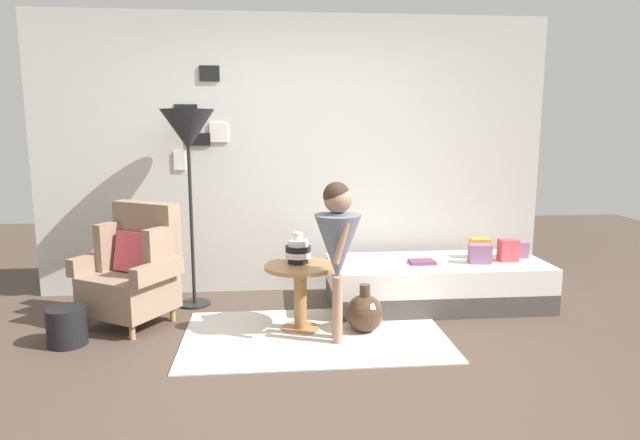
{
  "coord_description": "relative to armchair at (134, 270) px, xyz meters",
  "views": [
    {
      "loc": [
        -0.25,
        -3.34,
        1.59
      ],
      "look_at": [
        0.15,
        0.95,
        0.85
      ],
      "focal_mm": 31.09,
      "sensor_mm": 36.0,
      "label": 1
    }
  ],
  "objects": [
    {
      "name": "ground_plane",
      "position": [
        1.34,
        -1.1,
        -0.44
      ],
      "size": [
        12.0,
        12.0,
        0.0
      ],
      "primitive_type": "plane",
      "color": "#4C3D33"
    },
    {
      "name": "demijohn_near",
      "position": [
        1.81,
        -0.38,
        -0.29
      ],
      "size": [
        0.29,
        0.29,
        0.38
      ],
      "color": "#473323",
      "rests_on": "ground"
    },
    {
      "name": "rug",
      "position": [
        1.42,
        -0.44,
        -0.43
      ],
      "size": [
        1.98,
        1.21,
        0.01
      ],
      "primitive_type": "cube",
      "color": "silver",
      "rests_on": "ground"
    },
    {
      "name": "pillow_extra",
      "position": [
        2.91,
        0.11,
        0.04
      ],
      "size": [
        0.2,
        0.14,
        0.17
      ],
      "primitive_type": "cube",
      "rotation": [
        0.0,
        0.0,
        -0.11
      ],
      "color": "gray",
      "rests_on": "daybed"
    },
    {
      "name": "gallery_wall",
      "position": [
        1.33,
        0.85,
        0.86
      ],
      "size": [
        4.8,
        0.12,
        2.6
      ],
      "color": "beige",
      "rests_on": "ground"
    },
    {
      "name": "book_on_daybed",
      "position": [
        2.41,
        0.14,
        -0.02
      ],
      "size": [
        0.22,
        0.16,
        0.03
      ],
      "primitive_type": "cube",
      "rotation": [
        0.0,
        0.0,
        0.01
      ],
      "color": "#6F395E",
      "rests_on": "daybed"
    },
    {
      "name": "person_child",
      "position": [
        1.58,
        -0.56,
        0.33
      ],
      "size": [
        0.34,
        0.34,
        1.19
      ],
      "color": "#A37A60",
      "rests_on": "ground"
    },
    {
      "name": "floor_lamp",
      "position": [
        0.41,
        0.41,
        1.07
      ],
      "size": [
        0.46,
        0.46,
        1.72
      ],
      "color": "black",
      "rests_on": "ground"
    },
    {
      "name": "pillow_back",
      "position": [
        2.98,
        0.31,
        0.05
      ],
      "size": [
        0.17,
        0.12,
        0.18
      ],
      "primitive_type": "cube",
      "rotation": [
        0.0,
        0.0,
        0.02
      ],
      "color": "orange",
      "rests_on": "daybed"
    },
    {
      "name": "vase_striped",
      "position": [
        1.31,
        -0.24,
        0.19
      ],
      "size": [
        0.2,
        0.2,
        0.24
      ],
      "color": "black",
      "rests_on": "side_table"
    },
    {
      "name": "pillow_head",
      "position": [
        3.33,
        0.29,
        0.03
      ],
      "size": [
        0.19,
        0.14,
        0.15
      ],
      "primitive_type": "cube",
      "rotation": [
        0.0,
        0.0,
        -0.1
      ],
      "color": "gray",
      "rests_on": "daybed"
    },
    {
      "name": "side_table",
      "position": [
        1.32,
        -0.29,
        -0.06
      ],
      "size": [
        0.55,
        0.55,
        0.53
      ],
      "color": "#9E7042",
      "rests_on": "ground"
    },
    {
      "name": "magazine_basket",
      "position": [
        -0.4,
        -0.43,
        -0.3
      ],
      "size": [
        0.28,
        0.28,
        0.28
      ],
      "primitive_type": "cylinder",
      "color": "black",
      "rests_on": "ground"
    },
    {
      "name": "pillow_mid",
      "position": [
        3.19,
        0.16,
        0.06
      ],
      "size": [
        0.16,
        0.12,
        0.19
      ],
      "primitive_type": "cube",
      "rotation": [
        0.0,
        0.0,
        -0.02
      ],
      "color": "#D64C56",
      "rests_on": "daybed"
    },
    {
      "name": "armchair",
      "position": [
        0.0,
        0.0,
        0.0
      ],
      "size": [
        0.9,
        0.84,
        0.97
      ],
      "color": "tan",
      "rests_on": "ground"
    },
    {
      "name": "daybed",
      "position": [
        2.56,
        0.21,
        -0.24
      ],
      "size": [
        1.9,
        0.81,
        0.4
      ],
      "color": "#4C4742",
      "rests_on": "ground"
    }
  ]
}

